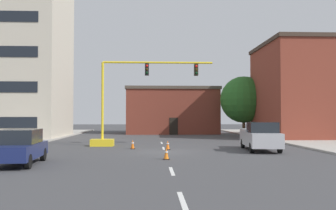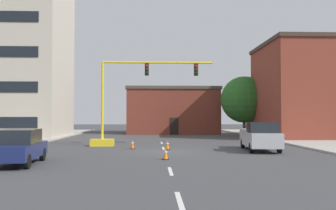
# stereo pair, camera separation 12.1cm
# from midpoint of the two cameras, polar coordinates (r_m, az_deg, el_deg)

# --- Properties ---
(ground_plane) EXTENTS (160.00, 160.00, 0.00)m
(ground_plane) POSITION_cam_midpoint_polar(r_m,az_deg,el_deg) (24.35, -0.66, -7.43)
(ground_plane) COLOR #424244
(sidewalk_left) EXTENTS (6.00, 56.00, 0.14)m
(sidewalk_left) POSITION_cam_midpoint_polar(r_m,az_deg,el_deg) (34.69, -24.10, -5.47)
(sidewalk_left) COLOR #B2ADA3
(sidewalk_left) RESTS_ON ground_plane
(sidewalk_right) EXTENTS (6.00, 56.00, 0.14)m
(sidewalk_right) POSITION_cam_midpoint_polar(r_m,az_deg,el_deg) (35.32, 21.40, -5.43)
(sidewalk_right) COLOR #B2ADA3
(sidewalk_right) RESTS_ON ground_plane
(lane_stripe_seg_0) EXTENTS (0.16, 2.40, 0.01)m
(lane_stripe_seg_0) POSITION_cam_midpoint_polar(r_m,az_deg,el_deg) (10.52, 1.98, -14.96)
(lane_stripe_seg_0) COLOR silver
(lane_stripe_seg_0) RESTS_ON ground_plane
(lane_stripe_seg_1) EXTENTS (0.16, 2.40, 0.01)m
(lane_stripe_seg_1) POSITION_cam_midpoint_polar(r_m,az_deg,el_deg) (15.92, 0.38, -10.45)
(lane_stripe_seg_1) COLOR silver
(lane_stripe_seg_1) RESTS_ON ground_plane
(lane_stripe_seg_2) EXTENTS (0.16, 2.40, 0.01)m
(lane_stripe_seg_2) POSITION_cam_midpoint_polar(r_m,az_deg,el_deg) (21.37, -0.39, -8.22)
(lane_stripe_seg_2) COLOR silver
(lane_stripe_seg_2) RESTS_ON ground_plane
(lane_stripe_seg_3) EXTENTS (0.16, 2.40, 0.01)m
(lane_stripe_seg_3) POSITION_cam_midpoint_polar(r_m,az_deg,el_deg) (26.83, -0.84, -6.90)
(lane_stripe_seg_3) COLOR silver
(lane_stripe_seg_3) RESTS_ON ground_plane
(lane_stripe_seg_4) EXTENTS (0.16, 2.40, 0.01)m
(lane_stripe_seg_4) POSITION_cam_midpoint_polar(r_m,az_deg,el_deg) (32.31, -1.13, -6.02)
(lane_stripe_seg_4) COLOR silver
(lane_stripe_seg_4) RESTS_ON ground_plane
(building_brick_center) EXTENTS (12.56, 9.02, 6.32)m
(building_brick_center) POSITION_cam_midpoint_polar(r_m,az_deg,el_deg) (50.61, 0.53, -0.89)
(building_brick_center) COLOR brown
(building_brick_center) RESTS_ON ground_plane
(building_row_right) EXTENTS (14.22, 10.67, 10.33)m
(building_row_right) POSITION_cam_midpoint_polar(r_m,az_deg,el_deg) (42.82, 23.77, 2.09)
(building_row_right) COLOR brown
(building_row_right) RESTS_ON ground_plane
(traffic_signal_gantry) EXTENTS (9.81, 1.20, 6.83)m
(traffic_signal_gantry) POSITION_cam_midpoint_polar(r_m,az_deg,el_deg) (29.16, -7.96, -1.98)
(traffic_signal_gantry) COLOR yellow
(traffic_signal_gantry) RESTS_ON ground_plane
(tree_right_far) EXTENTS (5.72, 5.72, 7.30)m
(tree_right_far) POSITION_cam_midpoint_polar(r_m,az_deg,el_deg) (45.16, 11.83, 0.85)
(tree_right_far) COLOR brown
(tree_right_far) RESTS_ON ground_plane
(pickup_truck_silver) EXTENTS (2.52, 5.57, 1.99)m
(pickup_truck_silver) POSITION_cam_midpoint_polar(r_m,az_deg,el_deg) (25.89, 14.26, -4.88)
(pickup_truck_silver) COLOR #BCBCC1
(pickup_truck_silver) RESTS_ON ground_plane
(sedan_navy_near_left) EXTENTS (2.19, 4.63, 1.74)m
(sedan_navy_near_left) POSITION_cam_midpoint_polar(r_m,az_deg,el_deg) (19.37, -22.69, -6.12)
(sedan_navy_near_left) COLOR navy
(sedan_navy_near_left) RESTS_ON ground_plane
(traffic_cone_roadside_a) EXTENTS (0.36, 0.36, 0.65)m
(traffic_cone_roadside_a) POSITION_cam_midpoint_polar(r_m,az_deg,el_deg) (20.03, -0.45, -7.74)
(traffic_cone_roadside_a) COLOR black
(traffic_cone_roadside_a) RESTS_ON ground_plane
(traffic_cone_roadside_b) EXTENTS (0.36, 0.36, 0.69)m
(traffic_cone_roadside_b) POSITION_cam_midpoint_polar(r_m,az_deg,el_deg) (26.54, -5.77, -6.23)
(traffic_cone_roadside_b) COLOR black
(traffic_cone_roadside_b) RESTS_ON ground_plane
(traffic_cone_roadside_c) EXTENTS (0.36, 0.36, 0.68)m
(traffic_cone_roadside_c) POSITION_cam_midpoint_polar(r_m,az_deg,el_deg) (25.80, -0.18, -6.37)
(traffic_cone_roadside_c) COLOR black
(traffic_cone_roadside_c) RESTS_ON ground_plane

